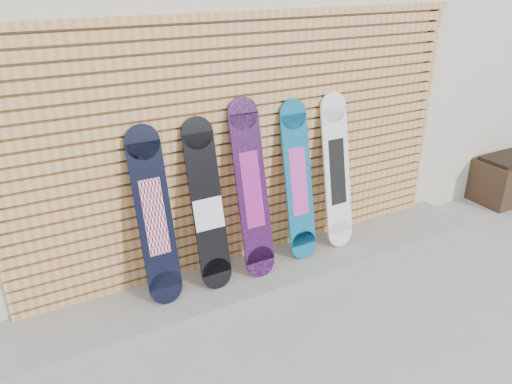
{
  "coord_description": "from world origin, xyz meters",
  "views": [
    {
      "loc": [
        -2.09,
        -2.64,
        2.61
      ],
      "look_at": [
        -0.22,
        0.75,
        0.85
      ],
      "focal_mm": 35.0,
      "sensor_mm": 36.0,
      "label": 1
    }
  ],
  "objects_px": {
    "snowboard_2": "(252,190)",
    "snowboard_4": "(337,172)",
    "snowboard_1": "(207,206)",
    "snowboard_0": "(154,217)",
    "snowboard_3": "(298,181)"
  },
  "relations": [
    {
      "from": "snowboard_2",
      "to": "snowboard_4",
      "type": "relative_size",
      "value": 1.04
    },
    {
      "from": "snowboard_4",
      "to": "snowboard_2",
      "type": "bearing_deg",
      "value": -177.61
    },
    {
      "from": "snowboard_3",
      "to": "snowboard_4",
      "type": "relative_size",
      "value": 0.99
    },
    {
      "from": "snowboard_1",
      "to": "snowboard_4",
      "type": "distance_m",
      "value": 1.34
    },
    {
      "from": "snowboard_1",
      "to": "snowboard_2",
      "type": "height_order",
      "value": "snowboard_2"
    },
    {
      "from": "snowboard_1",
      "to": "snowboard_2",
      "type": "bearing_deg",
      "value": -0.96
    },
    {
      "from": "snowboard_2",
      "to": "snowboard_4",
      "type": "bearing_deg",
      "value": 2.39
    },
    {
      "from": "snowboard_3",
      "to": "snowboard_4",
      "type": "xyz_separation_m",
      "value": [
        0.43,
        0.01,
        0.01
      ]
    },
    {
      "from": "snowboard_0",
      "to": "snowboard_2",
      "type": "distance_m",
      "value": 0.86
    },
    {
      "from": "snowboard_1",
      "to": "snowboard_3",
      "type": "height_order",
      "value": "snowboard_3"
    },
    {
      "from": "snowboard_3",
      "to": "snowboard_4",
      "type": "bearing_deg",
      "value": 0.75
    },
    {
      "from": "snowboard_1",
      "to": "snowboard_4",
      "type": "bearing_deg",
      "value": 1.37
    },
    {
      "from": "snowboard_2",
      "to": "snowboard_0",
      "type": "bearing_deg",
      "value": 179.05
    },
    {
      "from": "snowboard_3",
      "to": "snowboard_4",
      "type": "height_order",
      "value": "snowboard_4"
    },
    {
      "from": "snowboard_0",
      "to": "snowboard_2",
      "type": "height_order",
      "value": "snowboard_2"
    }
  ]
}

